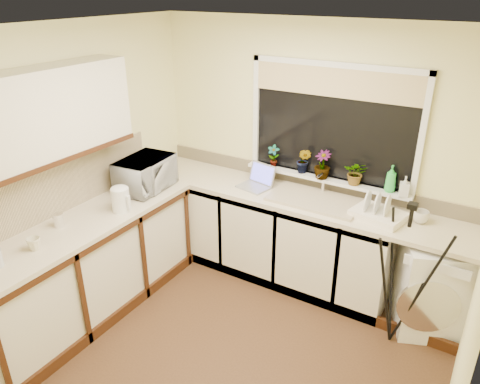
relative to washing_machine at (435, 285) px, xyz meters
name	(u,v)px	position (x,y,z in m)	size (l,w,h in m)	color
floor	(226,351)	(-1.32, -1.18, -0.41)	(3.20, 3.20, 0.00)	#503320
ceiling	(221,31)	(-1.32, -1.18, 2.04)	(3.20, 3.20, 0.00)	white
wall_back	(310,154)	(-1.32, 0.32, 0.81)	(3.20, 3.20, 0.00)	#F0EAA0
wall_front	(39,353)	(-1.32, -2.68, 0.81)	(3.20, 3.20, 0.00)	#F0EAA0
wall_left	(68,172)	(-2.92, -1.18, 0.81)	(3.00, 3.00, 0.00)	#F0EAA0
wall_right	(477,290)	(0.28, -1.18, 0.81)	(3.00, 3.00, 0.00)	#F0EAA0
base_cabinet_back	(263,231)	(-1.65, 0.02, 0.02)	(2.55, 0.60, 0.86)	silver
base_cabinet_left	(78,277)	(-2.62, -1.48, 0.02)	(0.54, 2.40, 0.86)	silver
worktop_back	(295,198)	(-1.32, 0.02, 0.47)	(3.20, 0.60, 0.04)	beige
worktop_left	(70,230)	(-2.62, -1.48, 0.47)	(0.60, 2.40, 0.04)	beige
upper_cabinet	(20,122)	(-2.76, -1.63, 1.39)	(0.28, 1.90, 0.70)	silver
splashback_left	(42,195)	(-2.91, -1.48, 0.71)	(0.02, 2.40, 0.45)	beige
splashback_back	(308,179)	(-1.32, 0.31, 0.56)	(3.20, 0.02, 0.14)	beige
window_glass	(332,124)	(-1.12, 0.30, 1.14)	(1.50, 0.02, 1.00)	black
window_blind	(335,83)	(-1.12, 0.28, 1.51)	(1.50, 0.02, 0.25)	tan
windowsill	(326,179)	(-1.12, 0.25, 0.62)	(1.60, 0.14, 0.03)	white
sink	(315,200)	(-1.12, 0.02, 0.50)	(0.82, 0.46, 0.03)	tan
faucet	(323,182)	(-1.12, 0.20, 0.61)	(0.03, 0.03, 0.24)	silver
washing_machine	(435,285)	(0.00, 0.00, 0.00)	(0.58, 0.56, 0.82)	white
laptop	(257,181)	(-1.74, 0.04, 0.55)	(0.34, 0.33, 0.21)	#9C9CA3
kettle	(121,200)	(-2.49, -1.03, 0.59)	(0.16, 0.16, 0.21)	white
dish_rack	(378,215)	(-0.54, -0.02, 0.52)	(0.42, 0.31, 0.06)	white
tripod	(400,276)	(-0.23, -0.37, 0.22)	(0.63, 0.63, 1.26)	black
steel_jar	(59,220)	(-2.72, -1.50, 0.55)	(0.08, 0.08, 0.11)	white
microwave	(145,174)	(-2.62, -0.56, 0.64)	(0.55, 0.37, 0.31)	silver
plant_a	(273,156)	(-1.67, 0.24, 0.75)	(0.12, 0.08, 0.22)	#999999
plant_b	(304,161)	(-1.35, 0.24, 0.76)	(0.14, 0.11, 0.25)	#999999
plant_c	(322,165)	(-1.15, 0.22, 0.77)	(0.15, 0.15, 0.27)	#999999
plant_d	(356,173)	(-0.84, 0.23, 0.75)	(0.20, 0.18, 0.23)	#999999
soap_bottle_green	(391,179)	(-0.53, 0.24, 0.76)	(0.09, 0.09, 0.24)	green
soap_bottle_clear	(405,186)	(-0.41, 0.21, 0.73)	(0.08, 0.08, 0.18)	#999999
cup_back	(421,217)	(-0.22, 0.09, 0.54)	(0.13, 0.13, 0.11)	beige
cup_left	(34,244)	(-2.59, -1.83, 0.54)	(0.10, 0.10, 0.10)	beige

